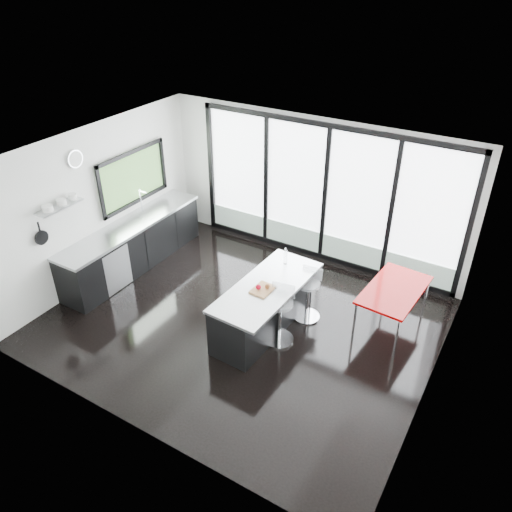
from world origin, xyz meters
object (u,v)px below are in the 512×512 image
Objects in this scene: island at (264,306)px; bar_stool_near at (279,321)px; red_table at (391,307)px; bar_stool_far at (307,300)px.

bar_stool_near is at bearing -22.01° from island.
red_table is (1.37, 1.23, -0.01)m from bar_stool_near.
bar_stool_far is 0.51× the size of red_table.
red_table is (1.25, 0.49, 0.02)m from bar_stool_far.
red_table is (1.74, 1.09, -0.06)m from island.
island is 0.40m from bar_stool_near.
red_table is at bearing 18.06° from bar_stool_far.
island is 0.77m from bar_stool_far.
red_table reaches higher than bar_stool_far.
island reaches higher than bar_stool_far.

